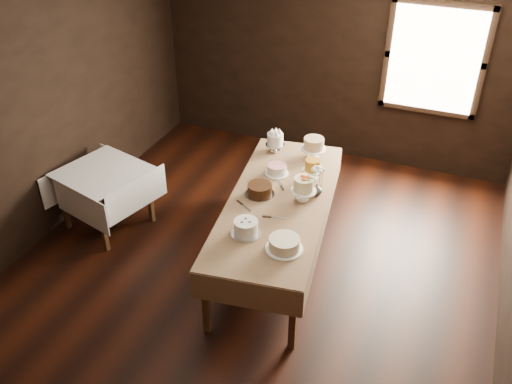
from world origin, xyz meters
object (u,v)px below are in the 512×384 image
object	(u,v)px
display_table	(278,204)
cake_speckled	(313,149)
cake_server_c	(280,182)
cake_meringue	(275,143)
cake_caramel	(312,170)
cake_flowers	(303,190)
cake_chocolate	(260,190)
cake_lattice	(277,170)
cake_server_e	(246,208)
cake_swirl	(246,228)
cake_cream	(284,244)
flower_vase	(317,189)
cake_server_d	(315,187)
side_table	(103,177)
cake_server_a	(279,218)

from	to	relation	value
display_table	cake_speckled	xyz separation A→B (m)	(0.07, 0.99, 0.17)
display_table	cake_server_c	xyz separation A→B (m)	(-0.10, 0.32, 0.06)
cake_meringue	cake_caramel	world-z (taller)	cake_caramel
cake_flowers	cake_chocolate	bearing A→B (deg)	-169.55
cake_caramel	cake_lattice	bearing A→B (deg)	-173.49
cake_server_e	cake_flowers	bearing A→B (deg)	69.15
cake_chocolate	cake_speckled	bearing A→B (deg)	74.06
cake_lattice	cake_swirl	xyz separation A→B (m)	(0.11, -1.14, 0.02)
cake_meringue	display_table	bearing A→B (deg)	-67.46
cake_cream	flower_vase	size ratio (longest dim) A/B	2.75
cake_server_d	cake_lattice	bearing A→B (deg)	125.98
cake_server_d	cake_server_c	bearing A→B (deg)	146.35
cake_cream	cake_server_e	bearing A→B (deg)	140.72
side_table	cake_cream	bearing A→B (deg)	-13.62
display_table	cake_flowers	world-z (taller)	cake_flowers
cake_server_c	cake_server_e	xyz separation A→B (m)	(-0.14, -0.59, 0.00)
cake_caramel	cake_server_e	bearing A→B (deg)	-119.08
cake_meringue	cake_cream	distance (m)	1.85
cake_server_a	cake_server_c	xyz separation A→B (m)	(-0.22, 0.62, 0.00)
side_table	cake_cream	size ratio (longest dim) A/B	3.11
cake_meringue	cake_lattice	world-z (taller)	cake_meringue
cake_server_e	display_table	bearing A→B (deg)	79.71
cake_meringue	flower_vase	distance (m)	1.03
cake_speckled	cake_lattice	xyz separation A→B (m)	(-0.26, -0.51, -0.07)
cake_lattice	cake_chocolate	bearing A→B (deg)	-92.18
cake_meringue	cake_lattice	xyz separation A→B (m)	(0.20, -0.48, -0.06)
cake_chocolate	cake_cream	bearing A→B (deg)	-54.11
cake_speckled	cake_server_a	bearing A→B (deg)	-87.58
cake_server_c	cake_server_e	world-z (taller)	same
cake_server_c	cake_server_d	bearing A→B (deg)	-116.60
cake_meringue	cake_caramel	distance (m)	0.74
cake_chocolate	cake_server_e	distance (m)	0.29
cake_server_c	cake_caramel	bearing A→B (deg)	-89.60
display_table	side_table	size ratio (longest dim) A/B	2.47
cake_chocolate	cake_server_c	xyz separation A→B (m)	(0.11, 0.31, -0.05)
cake_flowers	flower_vase	world-z (taller)	cake_flowers
cake_cream	cake_server_d	bearing A→B (deg)	92.43
display_table	cake_server_c	distance (m)	0.34
cake_lattice	cake_cream	size ratio (longest dim) A/B	0.77
display_table	cake_chocolate	xyz separation A→B (m)	(-0.21, 0.01, 0.12)
cake_lattice	flower_vase	bearing A→B (deg)	-24.00
side_table	cake_server_c	size ratio (longest dim) A/B	4.54
cake_lattice	display_table	bearing A→B (deg)	-67.97
cake_flowers	cake_server_d	size ratio (longest dim) A/B	1.16
cake_meringue	cake_server_d	size ratio (longest dim) A/B	1.12
side_table	cake_server_a	world-z (taller)	cake_server_a
cake_lattice	cake_swirl	bearing A→B (deg)	-84.30
cake_server_c	side_table	bearing A→B (deg)	69.12
display_table	cake_swirl	distance (m)	0.68
cake_flowers	cake_cream	distance (m)	0.85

